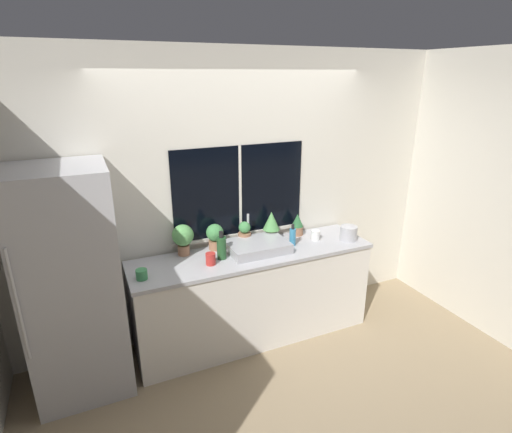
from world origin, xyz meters
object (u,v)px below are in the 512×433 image
at_px(potted_plant_left, 215,235).
at_px(kettle, 349,233).
at_px(potted_plant_right, 271,224).
at_px(mug_green, 142,274).
at_px(bottle_tall, 222,247).
at_px(refrigerator, 73,285).
at_px(sink, 257,246).
at_px(mug_white, 316,235).
at_px(mug_red, 211,259).
at_px(potted_plant_center, 244,234).
at_px(potted_plant_far_right, 297,224).
at_px(soap_bottle, 293,237).
at_px(potted_plant_far_left, 183,237).

relative_size(potted_plant_left, kettle, 1.47).
distance_m(potted_plant_right, mug_green, 1.36).
bearing_deg(bottle_tall, refrigerator, -178.84).
distance_m(sink, mug_white, 0.64).
bearing_deg(refrigerator, kettle, -1.88).
xyz_separation_m(bottle_tall, mug_white, (1.00, 0.03, -0.06)).
bearing_deg(mug_red, potted_plant_center, 33.75).
distance_m(potted_plant_far_right, soap_bottle, 0.28).
bearing_deg(potted_plant_center, mug_red, -146.25).
xyz_separation_m(potted_plant_far_right, bottle_tall, (-0.89, -0.22, -0.00)).
bearing_deg(mug_green, bottle_tall, 7.94).
xyz_separation_m(potted_plant_left, mug_green, (-0.73, -0.32, -0.10)).
height_order(mug_white, kettle, kettle).
bearing_deg(potted_plant_left, kettle, -14.23).
xyz_separation_m(mug_red, kettle, (1.42, -0.03, 0.02)).
relative_size(potted_plant_right, bottle_tall, 1.11).
distance_m(potted_plant_left, mug_green, 0.80).
bearing_deg(mug_white, bottle_tall, -178.37).
bearing_deg(sink, bottle_tall, -176.71).
distance_m(mug_red, kettle, 1.42).
distance_m(potted_plant_right, soap_bottle, 0.26).
bearing_deg(potted_plant_far_right, mug_white, -61.29).
xyz_separation_m(potted_plant_far_left, potted_plant_far_right, (1.18, 0.00, -0.06)).
distance_m(potted_plant_far_left, potted_plant_right, 0.89).
relative_size(potted_plant_left, soap_bottle, 1.15).
height_order(potted_plant_far_right, kettle, potted_plant_far_right).
bearing_deg(mug_red, sink, 11.07).
bearing_deg(potted_plant_right, mug_green, -166.43).
distance_m(refrigerator, mug_white, 2.22).
relative_size(potted_plant_left, mug_red, 2.38).
bearing_deg(potted_plant_center, kettle, -18.28).
height_order(potted_plant_left, mug_white, potted_plant_left).
bearing_deg(mug_red, refrigerator, 177.41).
bearing_deg(refrigerator, mug_red, -2.59).
distance_m(refrigerator, potted_plant_far_right, 2.14).
relative_size(potted_plant_far_left, potted_plant_far_right, 1.28).
bearing_deg(refrigerator, sink, 1.64).
bearing_deg(bottle_tall, potted_plant_right, 19.97).
relative_size(potted_plant_right, mug_green, 3.12).
xyz_separation_m(potted_plant_far_left, kettle, (1.58, -0.32, -0.10)).
height_order(potted_plant_center, mug_red, potted_plant_center).
distance_m(potted_plant_far_left, potted_plant_far_right, 1.18).
height_order(soap_bottle, bottle_tall, bottle_tall).
xyz_separation_m(refrigerator, kettle, (2.52, -0.08, 0.05)).
bearing_deg(potted_plant_right, kettle, -25.05).
bearing_deg(potted_plant_far_left, mug_white, -8.34).
distance_m(potted_plant_far_left, potted_plant_left, 0.30).
bearing_deg(bottle_tall, mug_red, -149.62).
height_order(potted_plant_center, potted_plant_far_right, potted_plant_center).
relative_size(potted_plant_right, mug_white, 3.02).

